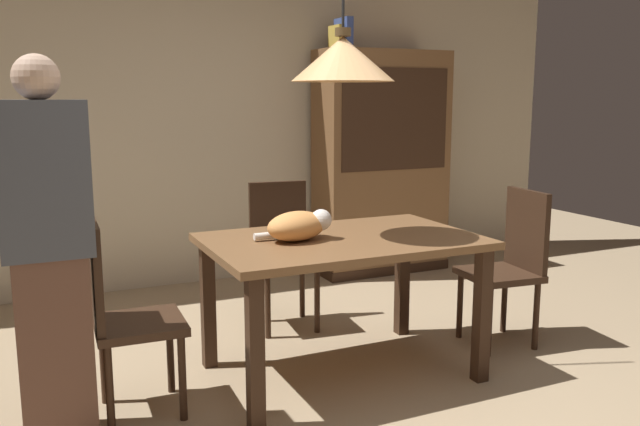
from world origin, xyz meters
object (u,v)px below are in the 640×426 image
object	(u,v)px
pendant_lamp	(343,58)
book_yellow_short	(336,37)
chair_right_side	(511,260)
hutch_bookcase	(381,167)
person_standing	(49,253)
chair_left_side	(121,310)
dining_table	(342,256)
chair_far_back	(282,247)
cat_sleeping	(299,226)
book_blue_wide	(343,33)

from	to	relation	value
pendant_lamp	book_yellow_short	distance (m)	2.02
chair_right_side	hutch_bookcase	bearing A→B (deg)	85.32
person_standing	chair_left_side	bearing A→B (deg)	18.75
hutch_bookcase	dining_table	bearing A→B (deg)	-125.20
chair_left_side	chair_far_back	bearing A→B (deg)	37.58
cat_sleeping	person_standing	bearing A→B (deg)	-173.92
dining_table	book_blue_wide	world-z (taller)	book_blue_wide
cat_sleeping	book_blue_wide	size ratio (longest dim) A/B	1.68
chair_left_side	cat_sleeping	size ratio (longest dim) A/B	2.30
chair_left_side	book_yellow_short	size ratio (longest dim) A/B	4.65
book_blue_wide	pendant_lamp	bearing A→B (deg)	-116.77
chair_right_side	book_yellow_short	xyz separation A→B (m)	(-0.28, 1.82, 1.43)
chair_far_back	person_standing	xyz separation A→B (m)	(-1.43, -0.97, 0.32)
book_blue_wide	dining_table	bearing A→B (deg)	-116.77
dining_table	person_standing	world-z (taller)	person_standing
person_standing	chair_far_back	bearing A→B (deg)	34.27
dining_table	book_yellow_short	bearing A→B (deg)	64.89
chair_left_side	pendant_lamp	xyz separation A→B (m)	(1.13, -0.00, 1.15)
chair_right_side	chair_left_side	world-z (taller)	same
pendant_lamp	hutch_bookcase	size ratio (longest dim) A/B	0.70
chair_far_back	book_blue_wide	distance (m)	1.95
dining_table	chair_far_back	xyz separation A→B (m)	(0.01, 0.88, -0.14)
chair_right_side	person_standing	world-z (taller)	person_standing
dining_table	chair_right_side	xyz separation A→B (m)	(1.13, -0.01, -0.14)
hutch_bookcase	chair_far_back	bearing A→B (deg)	-143.69
pendant_lamp	book_yellow_short	world-z (taller)	pendant_lamp
cat_sleeping	chair_far_back	bearing A→B (deg)	74.29
cat_sleeping	book_yellow_short	world-z (taller)	book_yellow_short
hutch_bookcase	person_standing	bearing A→B (deg)	-144.76
chair_left_side	person_standing	world-z (taller)	person_standing
chair_far_back	hutch_bookcase	size ratio (longest dim) A/B	0.50
chair_far_back	cat_sleeping	bearing A→B (deg)	-105.71
chair_far_back	book_yellow_short	world-z (taller)	book_yellow_short
chair_right_side	chair_left_side	size ratio (longest dim) A/B	1.00
cat_sleeping	person_standing	distance (m)	1.20
hutch_bookcase	chair_left_side	bearing A→B (deg)	-143.09
chair_far_back	book_yellow_short	bearing A→B (deg)	48.00
chair_left_side	person_standing	size ratio (longest dim) A/B	0.57
chair_right_side	book_yellow_short	world-z (taller)	book_yellow_short
book_yellow_short	person_standing	size ratio (longest dim) A/B	0.12
chair_left_side	book_blue_wide	distance (m)	3.09
chair_far_back	chair_left_side	size ratio (longest dim) A/B	1.00
pendant_lamp	dining_table	bearing A→B (deg)	-116.57
chair_right_side	cat_sleeping	size ratio (longest dim) A/B	2.30
chair_right_side	book_blue_wide	size ratio (longest dim) A/B	3.88
dining_table	person_standing	size ratio (longest dim) A/B	0.85
dining_table	chair_left_side	xyz separation A→B (m)	(-1.13, 0.00, -0.14)
cat_sleeping	hutch_bookcase	bearing A→B (deg)	49.74
pendant_lamp	person_standing	size ratio (longest dim) A/B	0.79
chair_right_side	pendant_lamp	world-z (taller)	pendant_lamp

